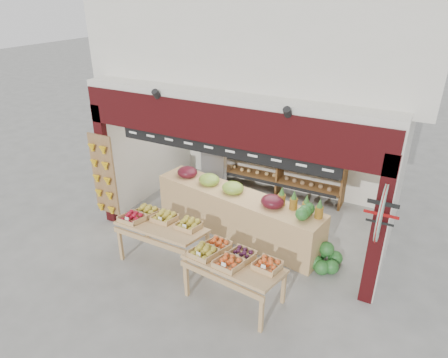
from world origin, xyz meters
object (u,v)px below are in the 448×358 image
back_shelving (281,148)px  display_table_left (160,223)px  mid_counter (236,212)px  cardboard_stack (199,200)px  refrigerator (219,148)px  display_table_right (233,260)px  watermelon_pile (323,259)px

back_shelving → display_table_left: back_shelving is taller
mid_counter → display_table_left: (-0.90, -1.41, 0.25)m
mid_counter → back_shelving: bearing=86.1°
cardboard_stack → display_table_left: bearing=-80.3°
back_shelving → cardboard_stack: bearing=-130.2°
refrigerator → mid_counter: (1.52, -2.07, -0.42)m
refrigerator → display_table_left: bearing=-85.6°
back_shelving → mid_counter: bearing=-93.9°
display_table_left → display_table_right: bearing=-12.3°
refrigerator → cardboard_stack: (0.29, -1.53, -0.72)m
cardboard_stack → back_shelving: bearing=49.8°
mid_counter → watermelon_pile: 1.99m
mid_counter → watermelon_pile: size_ratio=5.67×
mid_counter → display_table_left: bearing=-122.6°
refrigerator → watermelon_pile: (3.46, -2.35, -0.76)m
mid_counter → display_table_right: 1.97m
display_table_right → watermelon_pile: bearing=52.8°
refrigerator → mid_counter: bearing=-59.4°
refrigerator → watermelon_pile: refrigerator is taller
display_table_left → watermelon_pile: display_table_left is taller
display_table_right → mid_counter: bearing=114.3°
refrigerator → display_table_left: 3.54m
refrigerator → cardboard_stack: size_ratio=1.95×
cardboard_stack → watermelon_pile: bearing=-14.5°
cardboard_stack → display_table_right: 3.13m
cardboard_stack → watermelon_pile: size_ratio=1.42×
back_shelving → watermelon_pile: (1.79, -2.46, -1.03)m
refrigerator → mid_counter: refrigerator is taller
display_table_right → back_shelving: bearing=99.4°
mid_counter → display_table_right: bearing=-65.7°
refrigerator → watermelon_pile: 4.26m
cardboard_stack → watermelon_pile: cardboard_stack is taller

